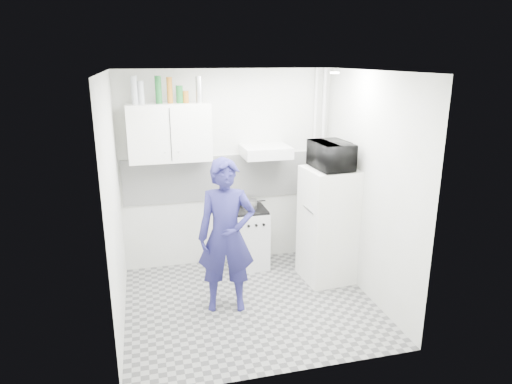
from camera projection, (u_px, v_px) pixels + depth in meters
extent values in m
plane|color=gray|center=(250.00, 304.00, 5.26)|extent=(2.80, 2.80, 0.00)
plane|color=white|center=(250.00, 71.00, 4.52)|extent=(2.80, 2.80, 0.00)
plane|color=silver|center=(228.00, 170.00, 6.05)|extent=(2.80, 0.00, 2.80)
plane|color=silver|center=(114.00, 206.00, 4.56)|extent=(0.00, 2.60, 2.60)
plane|color=silver|center=(369.00, 187.00, 5.22)|extent=(0.00, 2.60, 2.60)
imported|color=navy|center=(226.00, 236.00, 4.96)|extent=(0.69, 0.52, 1.72)
cube|color=silver|center=(248.00, 238.00, 6.13)|extent=(0.49, 0.49, 0.79)
cube|color=white|center=(328.00, 225.00, 5.69)|extent=(0.64, 0.64, 1.44)
cube|color=black|center=(248.00, 210.00, 6.01)|extent=(0.47, 0.47, 0.03)
cylinder|color=silver|center=(249.00, 204.00, 6.00)|extent=(0.21, 0.21, 0.11)
imported|color=black|center=(331.00, 155.00, 5.44)|extent=(0.61, 0.43, 0.33)
cylinder|color=#B2B7BC|center=(134.00, 90.00, 5.32)|extent=(0.08, 0.08, 0.33)
cylinder|color=#B2B7BC|center=(141.00, 93.00, 5.35)|extent=(0.07, 0.07, 0.27)
cylinder|color=#144C1E|center=(158.00, 90.00, 5.39)|extent=(0.08, 0.08, 0.32)
cylinder|color=brown|center=(170.00, 90.00, 5.42)|extent=(0.07, 0.07, 0.31)
cylinder|color=#144C1E|center=(180.00, 94.00, 5.46)|extent=(0.08, 0.08, 0.21)
cylinder|color=brown|center=(186.00, 97.00, 5.49)|extent=(0.08, 0.08, 0.15)
cylinder|color=silver|center=(199.00, 90.00, 5.50)|extent=(0.08, 0.08, 0.31)
cube|color=white|center=(170.00, 133.00, 5.56)|extent=(1.00, 0.35, 0.70)
cube|color=silver|center=(266.00, 151.00, 5.85)|extent=(0.60, 0.50, 0.14)
cube|color=white|center=(228.00, 177.00, 6.07)|extent=(2.74, 0.03, 0.60)
cylinder|color=silver|center=(322.00, 165.00, 6.29)|extent=(0.05, 0.05, 2.60)
cylinder|color=silver|center=(314.00, 166.00, 6.26)|extent=(0.04, 0.04, 2.60)
cylinder|color=white|center=(335.00, 73.00, 4.95)|extent=(0.10, 0.10, 0.02)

